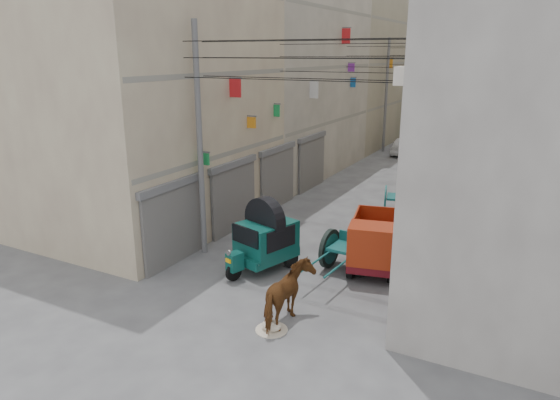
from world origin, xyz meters
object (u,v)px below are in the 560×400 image
Objects in this scene: auto_rickshaw at (265,237)px; mini_truck at (373,246)px; tonga_cart at (346,252)px; distant_car_grey at (472,136)px; distant_car_green at (431,133)px; horse at (288,296)px; feed_sack at (272,325)px; second_cart at (401,199)px; distant_car_white at (403,146)px.

auto_rickshaw is 3.57m from mini_truck.
tonga_cart is 28.26m from distant_car_grey.
tonga_cart is 27.74m from distant_car_green.
distant_car_grey is at bearing -93.74° from horse.
auto_rickshaw is 0.79× the size of mini_truck.
distant_car_grey is (0.52, 32.62, 0.42)m from feed_sack.
auto_rickshaw is 0.91× the size of tonga_cart.
auto_rickshaw is 5.23× the size of feed_sack.
distant_car_grey is (-0.65, 27.83, -0.33)m from mini_truck.
auto_rickshaw is at bearing 122.09° from feed_sack.
second_cart is at bearing -93.61° from horse.
auto_rickshaw is 29.41m from distant_car_grey.
auto_rickshaw is at bearing 85.89° from distant_car_white.
second_cart is (-0.86, 6.66, -0.22)m from mini_truck.
mini_truck is at bearing -105.58° from horse.
tonga_cart is at bearing 39.56° from auto_rickshaw.
mini_truck is at bearing 78.22° from distant_car_green.
mini_truck reaches higher than distant_car_white.
feed_sack is (-0.39, -4.37, -0.56)m from tonga_cart.
distant_car_white is 6.86m from distant_car_green.
tonga_cart reaches higher than feed_sack.
second_cart is at bearing 90.61° from auto_rickshaw.
mini_truck is 0.79× the size of distant_car_green.
mini_truck is 1.05× the size of distant_car_grey.
distant_car_green is at bearing -88.11° from horse.
mini_truck is (0.77, 0.43, 0.19)m from tonga_cart.
second_cart is 0.46× the size of distant_car_white.
distant_car_grey is at bearing 89.09° from feed_sack.
auto_rickshaw reaches higher than feed_sack.
horse is at bearing -33.57° from auto_rickshaw.
distant_car_grey is at bearing 101.91° from auto_rickshaw.
feed_sack is 0.15× the size of distant_car_white.
mini_truck is 4.99m from feed_sack.
distant_car_white is (-4.32, 20.32, -0.26)m from mini_truck.
mini_truck is at bearing -96.91° from second_cart.
mini_truck is at bearing 95.08° from distant_car_white.
horse is 0.57× the size of distant_car_grey.
auto_rickshaw is 28.62m from distant_car_green.
auto_rickshaw is 4.05m from feed_sack.
tonga_cart is at bearing -103.50° from second_cart.
second_cart is 0.50× the size of distant_car_grey.
tonga_cart is (2.49, 1.03, -0.41)m from auto_rickshaw.
auto_rickshaw reaches higher than horse.
tonga_cart reaches higher than second_cart.
feed_sack is 0.88m from horse.
mini_truck reaches higher than distant_car_grey.
distant_car_white reaches higher than second_cart.
horse is (0.22, 0.52, 0.68)m from feed_sack.
feed_sack is at bearing 90.25° from distant_car_white.
tonga_cart is at bearing -95.75° from horse.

